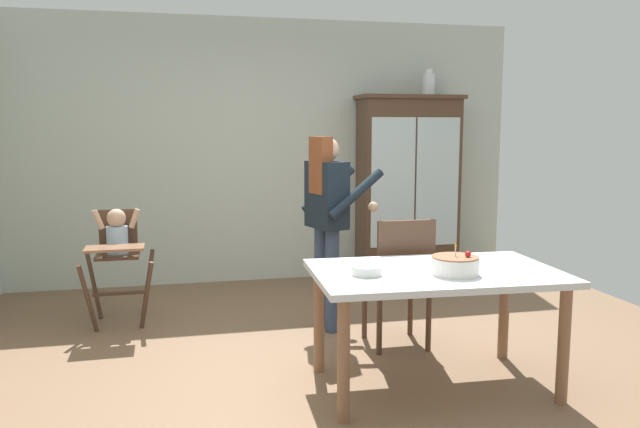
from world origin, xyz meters
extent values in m
plane|color=brown|center=(0.00, 0.00, 0.00)|extent=(6.24, 6.24, 0.00)
cube|color=beige|center=(0.00, 2.63, 1.35)|extent=(5.32, 0.06, 2.70)
cube|color=#4C3323|center=(1.48, 2.37, 0.95)|extent=(1.03, 0.42, 1.89)
cube|color=#4C3323|center=(1.48, 2.37, 1.91)|extent=(1.09, 0.48, 0.04)
cube|color=silver|center=(1.23, 2.15, 1.04)|extent=(0.47, 0.01, 1.32)
cube|color=silver|center=(1.72, 2.15, 1.04)|extent=(0.47, 0.01, 1.32)
cube|color=#4C3323|center=(1.48, 2.37, 1.04)|extent=(0.95, 0.36, 0.02)
cylinder|color=white|center=(1.69, 2.37, 2.04)|extent=(0.13, 0.13, 0.22)
cylinder|color=white|center=(1.69, 2.37, 2.18)|extent=(0.07, 0.07, 0.05)
cylinder|color=#4C3323|center=(-1.61, 1.14, 0.28)|extent=(0.13, 0.14, 0.56)
cylinder|color=#4C3323|center=(-1.17, 1.15, 0.28)|extent=(0.14, 0.13, 0.56)
cylinder|color=#4C3323|center=(-1.62, 1.58, 0.28)|extent=(0.14, 0.13, 0.56)
cylinder|color=#4C3323|center=(-1.18, 1.58, 0.28)|extent=(0.13, 0.14, 0.56)
cube|color=#4C3323|center=(-1.40, 1.36, 0.25)|extent=(0.42, 0.05, 0.02)
cube|color=#4C3323|center=(-1.40, 1.36, 0.57)|extent=(0.35, 0.35, 0.02)
cube|color=#4C3323|center=(-1.40, 1.52, 0.76)|extent=(0.31, 0.03, 0.34)
cube|color=brown|center=(-1.39, 1.09, 0.68)|extent=(0.44, 0.25, 0.02)
cylinder|color=#9EBCD1|center=(-1.40, 1.38, 0.70)|extent=(0.17, 0.17, 0.22)
sphere|color=tan|center=(-1.40, 1.38, 0.87)|extent=(0.15, 0.15, 0.15)
cylinder|color=tan|center=(-1.54, 1.38, 0.86)|extent=(0.10, 0.05, 0.17)
cylinder|color=tan|center=(-1.26, 1.38, 0.86)|extent=(0.10, 0.05, 0.17)
cylinder|color=#33425B|center=(0.25, 0.76, 0.41)|extent=(0.11, 0.11, 0.82)
cylinder|color=#33425B|center=(0.20, 0.93, 0.41)|extent=(0.11, 0.11, 0.82)
cube|color=#19232D|center=(0.22, 0.84, 1.08)|extent=(0.30, 0.40, 0.52)
cube|color=white|center=(0.32, 0.88, 1.08)|extent=(0.03, 0.06, 0.49)
sphere|color=tan|center=(0.22, 0.84, 1.43)|extent=(0.19, 0.19, 0.19)
cube|color=brown|center=(0.17, 0.83, 1.31)|extent=(0.16, 0.22, 0.44)
cylinder|color=#19232D|center=(0.42, 0.70, 1.10)|extent=(0.49, 0.22, 0.37)
sphere|color=tan|center=(0.57, 0.74, 0.99)|extent=(0.08, 0.08, 0.08)
cylinder|color=#19232D|center=(0.30, 1.08, 1.10)|extent=(0.49, 0.22, 0.37)
sphere|color=tan|center=(0.45, 1.13, 0.99)|extent=(0.08, 0.08, 0.08)
cube|color=silver|center=(0.60, -0.40, 0.72)|extent=(1.52, 0.98, 0.04)
cylinder|color=brown|center=(-0.06, -0.74, 0.35)|extent=(0.07, 0.07, 0.70)
cylinder|color=brown|center=(1.24, -0.79, 0.35)|extent=(0.07, 0.07, 0.70)
cylinder|color=brown|center=(-0.03, 0.00, 0.35)|extent=(0.07, 0.07, 0.70)
cylinder|color=brown|center=(1.27, -0.06, 0.35)|extent=(0.07, 0.07, 0.70)
cylinder|color=white|center=(0.67, -0.53, 0.79)|extent=(0.28, 0.28, 0.10)
cylinder|color=#935B3D|center=(0.67, -0.53, 0.84)|extent=(0.27, 0.27, 0.01)
cylinder|color=#F2E5CC|center=(0.67, -0.53, 0.88)|extent=(0.01, 0.01, 0.06)
cone|color=yellow|center=(0.67, -0.53, 0.92)|extent=(0.02, 0.02, 0.02)
sphere|color=red|center=(0.73, -0.57, 0.87)|extent=(0.04, 0.04, 0.04)
cylinder|color=silver|center=(0.16, -0.43, 0.77)|extent=(0.18, 0.18, 0.05)
cylinder|color=#4C3323|center=(0.83, 0.56, 0.23)|extent=(0.04, 0.04, 0.45)
cylinder|color=#4C3323|center=(0.46, 0.57, 0.23)|extent=(0.04, 0.04, 0.45)
cylinder|color=#4C3323|center=(0.82, 0.19, 0.23)|extent=(0.04, 0.04, 0.45)
cylinder|color=#4C3323|center=(0.45, 0.20, 0.23)|extent=(0.04, 0.04, 0.45)
cube|color=brown|center=(0.64, 0.38, 0.47)|extent=(0.45, 0.45, 0.03)
cube|color=#4C3323|center=(0.64, 0.18, 0.72)|extent=(0.42, 0.05, 0.48)
cylinder|color=#4C3323|center=(0.83, 0.18, 0.72)|extent=(0.03, 0.03, 0.48)
cylinder|color=#4C3323|center=(0.45, 0.18, 0.72)|extent=(0.03, 0.03, 0.48)
camera|label=1|loc=(-0.92, -3.87, 1.60)|focal=35.19mm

